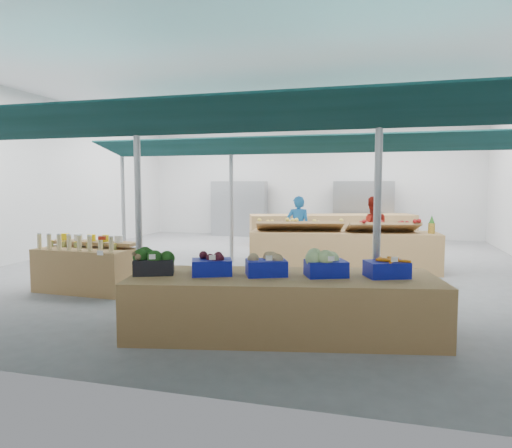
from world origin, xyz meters
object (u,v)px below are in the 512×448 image
object	(u,v)px
fruit_counter	(343,251)
vendor_left	(298,228)
veg_counter	(283,305)
vendor_right	(372,230)
bottle_shelf	(87,267)

from	to	relation	value
fruit_counter	vendor_left	distance (m)	1.67
vendor_left	fruit_counter	bearing A→B (deg)	131.17
veg_counter	vendor_left	bearing A→B (deg)	86.62
veg_counter	vendor_right	xyz separation A→B (m)	(1.01, 5.67, 0.43)
vendor_right	vendor_left	bearing A→B (deg)	-6.31
fruit_counter	bottle_shelf	bearing A→B (deg)	-149.86
veg_counter	vendor_right	bearing A→B (deg)	68.59
bottle_shelf	vendor_left	world-z (taller)	vendor_left
veg_counter	vendor_right	size ratio (longest dim) A/B	2.39
fruit_counter	vendor_left	bearing A→B (deg)	131.17
veg_counter	vendor_left	size ratio (longest dim) A/B	2.39
bottle_shelf	veg_counter	bearing A→B (deg)	-17.58
fruit_counter	vendor_left	size ratio (longest dim) A/B	2.50
bottle_shelf	fruit_counter	size ratio (longest dim) A/B	0.44
veg_counter	vendor_left	xyz separation A→B (m)	(-0.79, 5.67, 0.43)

